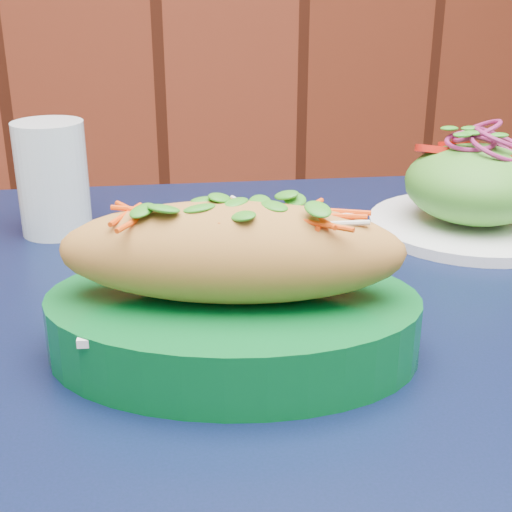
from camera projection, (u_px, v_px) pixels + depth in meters
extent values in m
cube|color=black|center=(358.00, 313.00, 0.66)|extent=(0.88, 0.88, 0.03)
cylinder|color=black|center=(72.00, 453.00, 1.06)|extent=(0.04, 0.04, 0.72)
cylinder|color=black|center=(494.00, 421.00, 1.14)|extent=(0.04, 0.04, 0.72)
cube|color=white|center=(233.00, 301.00, 0.54)|extent=(0.23, 0.15, 0.01)
ellipsoid|color=#BC813B|center=(232.00, 252.00, 0.52)|extent=(0.27, 0.15, 0.07)
cylinder|color=white|center=(471.00, 225.00, 0.82)|extent=(0.23, 0.23, 0.01)
ellipsoid|color=#4C992D|center=(475.00, 184.00, 0.80)|extent=(0.16, 0.16, 0.09)
cylinder|color=red|center=(436.00, 146.00, 0.81)|extent=(0.05, 0.05, 0.01)
cylinder|color=red|center=(459.00, 141.00, 0.83)|extent=(0.05, 0.05, 0.01)
torus|color=#891D58|center=(481.00, 141.00, 0.78)|extent=(0.06, 0.06, 0.01)
torus|color=#891D58|center=(481.00, 138.00, 0.78)|extent=(0.06, 0.06, 0.01)
torus|color=#891D58|center=(481.00, 134.00, 0.78)|extent=(0.06, 0.06, 0.01)
torus|color=#891D58|center=(482.00, 130.00, 0.78)|extent=(0.06, 0.06, 0.01)
cylinder|color=silver|center=(53.00, 178.00, 0.79)|extent=(0.08, 0.08, 0.13)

